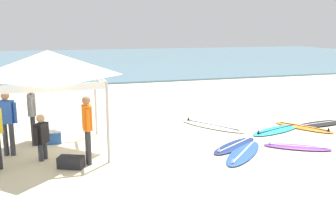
# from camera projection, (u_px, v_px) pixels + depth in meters

# --- Properties ---
(ground_plane) EXTENTS (80.00, 80.00, 0.00)m
(ground_plane) POSITION_uv_depth(u_px,v_px,m) (165.00, 145.00, 10.63)
(ground_plane) COLOR beige
(sea) EXTENTS (80.00, 36.00, 0.10)m
(sea) POSITION_uv_depth(u_px,v_px,m) (82.00, 60.00, 38.86)
(sea) COLOR #568499
(sea) RESTS_ON ground
(canopy_tent) EXTENTS (2.78, 2.78, 2.75)m
(canopy_tent) POSITION_uv_depth(u_px,v_px,m) (48.00, 64.00, 9.63)
(canopy_tent) COLOR #B7B7BC
(canopy_tent) RESTS_ON ground
(surfboard_purple) EXTENTS (1.81, 1.39, 0.19)m
(surfboard_purple) POSITION_uv_depth(u_px,v_px,m) (297.00, 147.00, 10.34)
(surfboard_purple) COLOR purple
(surfboard_purple) RESTS_ON ground
(surfboard_white) EXTENTS (1.90, 2.47, 0.19)m
(surfboard_white) POSITION_uv_depth(u_px,v_px,m) (212.00, 126.00, 12.61)
(surfboard_white) COLOR white
(surfboard_white) RESTS_ON ground
(surfboard_black) EXTENTS (2.35, 0.89, 0.19)m
(surfboard_black) POSITION_uv_depth(u_px,v_px,m) (322.00, 123.00, 12.90)
(surfboard_black) COLOR black
(surfboard_black) RESTS_ON ground
(surfboard_cyan) EXTENTS (2.33, 1.33, 0.19)m
(surfboard_cyan) POSITION_uv_depth(u_px,v_px,m) (277.00, 130.00, 12.09)
(surfboard_cyan) COLOR #23B2CC
(surfboard_cyan) RESTS_ON ground
(surfboard_navy) EXTENTS (1.99, 1.53, 0.19)m
(surfboard_navy) POSITION_uv_depth(u_px,v_px,m) (235.00, 146.00, 10.47)
(surfboard_navy) COLOR navy
(surfboard_navy) RESTS_ON ground
(surfboard_orange) EXTENTS (1.46, 2.00, 0.19)m
(surfboard_orange) POSITION_uv_depth(u_px,v_px,m) (304.00, 127.00, 12.39)
(surfboard_orange) COLOR orange
(surfboard_orange) RESTS_ON ground
(surfboard_blue) EXTENTS (2.02, 2.03, 0.19)m
(surfboard_blue) POSITION_uv_depth(u_px,v_px,m) (243.00, 153.00, 9.85)
(surfboard_blue) COLOR blue
(surfboard_blue) RESTS_ON ground
(person_orange) EXTENTS (0.22, 0.55, 1.71)m
(person_orange) POSITION_uv_depth(u_px,v_px,m) (87.00, 125.00, 8.99)
(person_orange) COLOR #2D2D33
(person_orange) RESTS_ON ground
(person_grey) EXTENTS (0.23, 0.55, 1.71)m
(person_grey) POSITION_uv_depth(u_px,v_px,m) (32.00, 111.00, 10.48)
(person_grey) COLOR #2D2D33
(person_grey) RESTS_ON ground
(person_blue) EXTENTS (0.52, 0.33, 1.71)m
(person_blue) POSITION_uv_depth(u_px,v_px,m) (7.00, 119.00, 9.58)
(person_blue) COLOR #383842
(person_blue) RESTS_ON ground
(person_black) EXTENTS (0.37, 0.49, 1.20)m
(person_black) POSITION_uv_depth(u_px,v_px,m) (42.00, 135.00, 9.31)
(person_black) COLOR #383842
(person_black) RESTS_ON ground
(gear_bag_near_tent) EXTENTS (0.68, 0.55, 0.28)m
(gear_bag_near_tent) POSITION_uv_depth(u_px,v_px,m) (71.00, 162.00, 8.89)
(gear_bag_near_tent) COLOR #232328
(gear_bag_near_tent) RESTS_ON ground
(cooler_box) EXTENTS (0.50, 0.36, 0.39)m
(cooler_box) POSITION_uv_depth(u_px,v_px,m) (53.00, 137.00, 10.78)
(cooler_box) COLOR #2D60B7
(cooler_box) RESTS_ON ground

